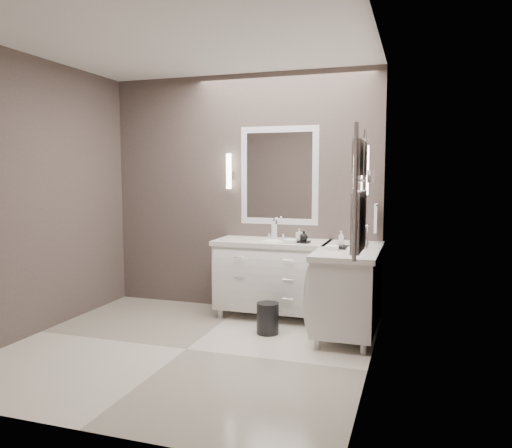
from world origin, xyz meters
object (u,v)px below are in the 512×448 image
(vanity_back, at_px, (272,273))
(towel_ladder, at_px, (359,199))
(waste_bin, at_px, (268,318))
(vanity_right, at_px, (349,285))

(vanity_back, distance_m, towel_ladder, 2.16)
(towel_ladder, bearing_deg, vanity_back, 124.10)
(towel_ladder, relative_size, waste_bin, 2.93)
(waste_bin, bearing_deg, vanity_back, 101.87)
(vanity_back, bearing_deg, towel_ladder, -55.90)
(vanity_right, relative_size, towel_ladder, 1.38)
(vanity_back, bearing_deg, waste_bin, -78.13)
(vanity_back, distance_m, waste_bin, 0.67)
(towel_ladder, height_order, waste_bin, towel_ladder)
(vanity_right, bearing_deg, vanity_back, 159.62)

